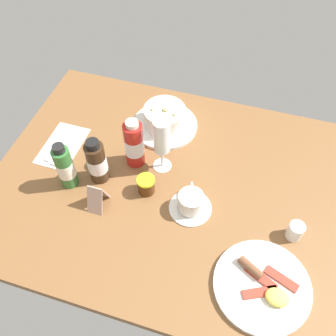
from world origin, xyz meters
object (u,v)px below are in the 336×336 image
sauce_bottle_red (134,144)px  menu_card (97,196)px  porridge_bowl (165,119)px  cutlery_setting (62,146)px  wine_glass (162,138)px  sauce_bottle_brown (97,162)px  coffee_cup (191,203)px  breakfast_plate (263,286)px  creamer_jug (296,231)px  sauce_bottle_green (65,167)px  jam_jar (146,185)px

sauce_bottle_red → menu_card: sauce_bottle_red is taller
porridge_bowl → cutlery_setting: bearing=32.2°
wine_glass → sauce_bottle_brown: bearing=29.9°
coffee_cup → menu_card: 27.17cm
porridge_bowl → breakfast_plate: bearing=131.0°
creamer_jug → sauce_bottle_red: (51.38, -12.36, 5.51)cm
sauce_bottle_green → coffee_cup: bearing=-177.2°
wine_glass → breakfast_plate: (-36.43, 30.15, -12.18)cm
wine_glass → sauce_bottle_brown: 20.69cm
sauce_bottle_brown → breakfast_plate: (-53.70, 20.22, -6.58)cm
cutlery_setting → porridge_bowl: bearing=-147.8°
menu_card → wine_glass: bearing=-125.0°
jam_jar → menu_card: 14.87cm
sauce_bottle_brown → creamer_jug: bearing=177.0°
sauce_bottle_brown → breakfast_plate: sauce_bottle_brown is taller
wine_glass → coffee_cup: bearing=134.9°
jam_jar → breakfast_plate: 42.90cm
wine_glass → breakfast_plate: bearing=140.4°
wine_glass → sauce_bottle_green: bearing=30.0°
coffee_cup → creamer_jug: bearing=179.5°
jam_jar → breakfast_plate: bearing=152.8°
porridge_bowl → sauce_bottle_green: size_ratio=1.32×
sauce_bottle_green → sauce_bottle_brown: bearing=-149.9°
creamer_jug → sauce_bottle_brown: 60.14cm
breakfast_plate → cutlery_setting: bearing=-21.4°
jam_jar → sauce_bottle_green: 24.42cm
coffee_cup → breakfast_plate: coffee_cup is taller
sauce_bottle_green → menu_card: 13.11cm
wine_glass → jam_jar: size_ratio=3.44×
sauce_bottle_brown → sauce_bottle_red: 12.60cm
sauce_bottle_brown → cutlery_setting: bearing=-23.9°
creamer_jug → menu_card: size_ratio=0.67×
menu_card → breakfast_plate: bearing=167.9°
menu_card → sauce_bottle_green: bearing=-22.4°
creamer_jug → sauce_bottle_red: 53.13cm
coffee_cup → jam_jar: coffee_cup is taller
sauce_bottle_red → breakfast_plate: bearing=146.9°
breakfast_plate → menu_card: 51.28cm
jam_jar → sauce_bottle_red: size_ratio=0.33×
jam_jar → sauce_bottle_green: sauce_bottle_green is taller
coffee_cup → sauce_bottle_brown: 30.44cm
cutlery_setting → creamer_jug: size_ratio=3.25×
sauce_bottle_green → creamer_jug: bearing=-178.7°
porridge_bowl → menu_card: (9.17, 36.28, 0.45)cm
wine_glass → sauce_bottle_red: 10.01cm
coffee_cup → jam_jar: 14.56cm
sauce_bottle_red → breakfast_plate: (-45.20, 29.49, -7.41)cm
jam_jar → porridge_bowl: bearing=-84.3°
porridge_bowl → sauce_bottle_green: bearing=56.4°
creamer_jug → wine_glass: wine_glass is taller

